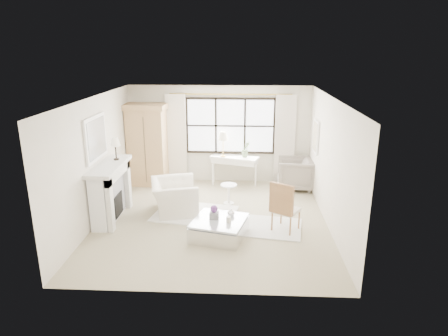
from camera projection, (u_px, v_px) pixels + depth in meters
The scene contains 32 objects.
floor at pixel (212, 220), 8.88m from camera, with size 5.50×5.50×0.00m, color tan.
ceiling at pixel (211, 98), 8.09m from camera, with size 5.50×5.50×0.00m, color silver.
wall_back at pixel (220, 134), 11.11m from camera, with size 5.00×5.00×0.00m, color silver.
wall_front at pixel (197, 214), 5.86m from camera, with size 5.00×5.00×0.00m, color silver.
wall_left at pixel (96, 160), 8.60m from camera, with size 5.50×5.50×0.00m, color silver.
wall_right at pixel (330, 163), 8.36m from camera, with size 5.50×5.50×0.00m, color silver.
window_pane at pixel (230, 126), 11.00m from camera, with size 2.40×0.02×1.50m, color silver.
window_frame at pixel (230, 126), 10.99m from camera, with size 2.50×0.04×1.50m, color black, non-canonical shape.
curtain_rod at pixel (230, 94), 10.69m from camera, with size 0.04×0.04×3.30m, color #A7893A.
curtain_left at pixel (176, 139), 11.11m from camera, with size 0.55×0.10×2.47m, color silver.
curtain_right at pixel (285, 140), 10.96m from camera, with size 0.55×0.10×2.47m, color beige.
fireplace at pixel (109, 191), 8.80m from camera, with size 0.58×1.66×1.26m.
mirror_frame at pixel (96, 138), 8.46m from camera, with size 0.05×1.15×0.95m, color white.
mirror_glass at pixel (97, 138), 8.46m from camera, with size 0.02×1.00×0.80m, color silver.
art_frame at pixel (316, 137), 9.93m from camera, with size 0.04×0.62×0.82m, color white.
art_canvas at pixel (315, 137), 9.93m from camera, with size 0.01×0.52×0.72m, color #C4B898.
mantel_lamp at pixel (115, 143), 8.85m from camera, with size 0.22×0.22×0.51m.
armoire at pixel (147, 144), 10.88m from camera, with size 1.16×0.77×2.24m.
console_table at pixel (234, 170), 11.08m from camera, with size 1.38×0.82×0.80m.
console_lamp at pixel (223, 137), 10.80m from camera, with size 0.28×0.28×0.69m.
orchid_plant at pixel (246, 149), 10.87m from camera, with size 0.24×0.19×0.43m, color #5F7950.
side_table at pixel (229, 191), 9.69m from camera, with size 0.40×0.40×0.51m.
rug_left at pixel (195, 214), 9.18m from camera, with size 1.81×1.28×0.03m, color white.
rug_right at pixel (266, 227), 8.51m from camera, with size 1.48×1.11×0.03m, color silver.
club_armchair at pixel (174, 197), 9.21m from camera, with size 1.15×1.01×0.75m, color white.
wingback_chair at pixel (295, 173), 10.74m from camera, with size 0.90×0.93×0.85m, color gray.
french_chair at pixel (285, 217), 8.27m from camera, with size 0.67×0.67×1.08m.
coffee_table at pixel (219, 229), 8.04m from camera, with size 1.21×1.21×0.38m.
planter_box at pixel (214, 215), 8.03m from camera, with size 0.18×0.18×0.13m, color slate.
planter_flowers at pixel (214, 209), 7.99m from camera, with size 0.15×0.15×0.15m, color #65317C.
pillar_candle at pixel (229, 219), 7.85m from camera, with size 0.10×0.10×0.12m, color beige.
coffee_vase at pixel (231, 212), 8.14m from camera, with size 0.15×0.15×0.15m, color silver.
Camera 1 is at (0.67, -8.13, 3.71)m, focal length 32.00 mm.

